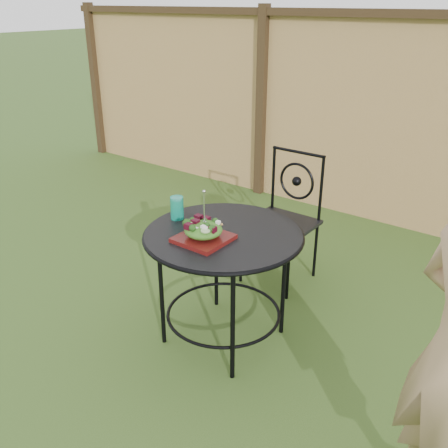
# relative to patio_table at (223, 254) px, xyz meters

# --- Properties ---
(ground) EXTENTS (60.00, 60.00, 0.00)m
(ground) POSITION_rel_patio_table_xyz_m (0.05, 0.13, -0.59)
(ground) COLOR #2A4415
(ground) RESTS_ON ground
(fence) EXTENTS (8.00, 0.12, 1.90)m
(fence) POSITION_rel_patio_table_xyz_m (0.05, 2.33, 0.36)
(fence) COLOR tan
(fence) RESTS_ON ground
(patio_table) EXTENTS (0.92, 0.92, 0.72)m
(patio_table) POSITION_rel_patio_table_xyz_m (0.00, 0.00, 0.00)
(patio_table) COLOR black
(patio_table) RESTS_ON ground
(patio_chair) EXTENTS (0.46, 0.46, 0.95)m
(patio_chair) POSITION_rel_patio_table_xyz_m (-0.11, 0.88, -0.08)
(patio_chair) COLOR black
(patio_chair) RESTS_ON ground
(salad_plate) EXTENTS (0.27, 0.27, 0.02)m
(salad_plate) POSITION_rel_patio_table_xyz_m (-0.03, -0.15, 0.15)
(salad_plate) COLOR #46100A
(salad_plate) RESTS_ON patio_table
(salad) EXTENTS (0.21, 0.21, 0.08)m
(salad) POSITION_rel_patio_table_xyz_m (-0.03, -0.15, 0.20)
(salad) COLOR #235614
(salad) RESTS_ON salad_plate
(fork) EXTENTS (0.01, 0.01, 0.18)m
(fork) POSITION_rel_patio_table_xyz_m (-0.02, -0.15, 0.33)
(fork) COLOR silver
(fork) RESTS_ON salad
(drinking_glass) EXTENTS (0.08, 0.08, 0.14)m
(drinking_glass) POSITION_rel_patio_table_xyz_m (-0.34, -0.01, 0.21)
(drinking_glass) COLOR #0C9377
(drinking_glass) RESTS_ON patio_table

